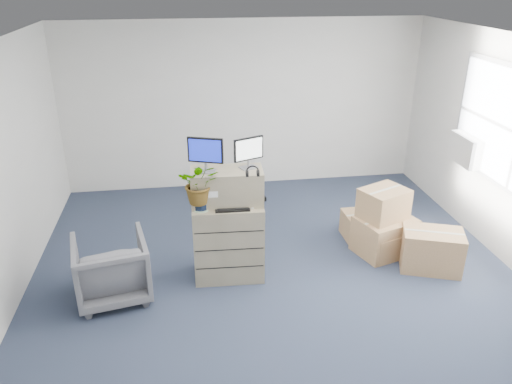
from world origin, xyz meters
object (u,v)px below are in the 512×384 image
water_bottle (234,192)px  office_chair (111,266)px  monitor_left (205,153)px  keyboard (232,209)px  monitor_right (249,151)px  potted_plant (200,188)px  filing_cabinet_lower (228,240)px

water_bottle → office_chair: size_ratio=0.33×
monitor_left → keyboard: (0.27, -0.17, -0.63)m
monitor_right → potted_plant: monitor_right is taller
filing_cabinet_lower → potted_plant: potted_plant is taller
keyboard → water_bottle: bearing=78.8°
filing_cabinet_lower → keyboard: bearing=-70.7°
potted_plant → office_chair: 1.35m
potted_plant → office_chair: size_ratio=0.67×
monitor_left → office_chair: monitor_left is taller
filing_cabinet_lower → water_bottle: bearing=31.9°
water_bottle → office_chair: 1.64m
filing_cabinet_lower → water_bottle: (0.08, 0.05, 0.62)m
monitor_left → keyboard: 0.71m
filing_cabinet_lower → monitor_right: bearing=17.2°
monitor_left → water_bottle: 0.60m
water_bottle → office_chair: water_bottle is taller
filing_cabinet_lower → monitor_left: bearing=176.2°
monitor_left → office_chair: (-1.14, -0.28, -1.20)m
monitor_right → keyboard: bearing=-159.4°
keyboard → potted_plant: 0.44m
monitor_left → potted_plant: size_ratio=0.73×
keyboard → office_chair: size_ratio=0.49×
keyboard → potted_plant: potted_plant is taller
filing_cabinet_lower → potted_plant: size_ratio=1.75×
monitor_right → filing_cabinet_lower: bearing=171.7°
monitor_left → monitor_right: bearing=24.5°
filing_cabinet_lower → monitor_right: monitor_right is taller
potted_plant → office_chair: (-1.05, -0.16, -0.83)m
keyboard → potted_plant: size_ratio=0.72×
office_chair → keyboard: bearing=173.3°
monitor_left → water_bottle: monitor_left is taller
monitor_left → keyboard: monitor_left is taller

